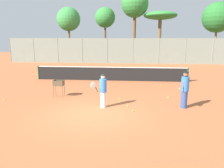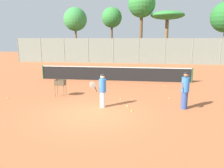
# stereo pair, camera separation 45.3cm
# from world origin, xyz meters

# --- Properties ---
(ground_plane) EXTENTS (80.00, 80.00, 0.00)m
(ground_plane) POSITION_xyz_m (0.00, 0.00, 0.00)
(ground_plane) COLOR #B26038
(tennis_net) EXTENTS (11.67, 0.10, 1.07)m
(tennis_net) POSITION_xyz_m (0.00, 7.66, 0.56)
(tennis_net) COLOR #26592D
(tennis_net) RESTS_ON ground_plane
(back_fence) EXTENTS (29.72, 0.08, 3.21)m
(back_fence) POSITION_xyz_m (-0.00, 19.47, 1.60)
(back_fence) COLOR gray
(back_fence) RESTS_ON ground_plane
(tree_1) EXTENTS (2.96, 2.96, 7.66)m
(tree_1) POSITION_xyz_m (-2.49, 24.29, 6.11)
(tree_1) COLOR brown
(tree_1) RESTS_ON ground_plane
(tree_2) EXTENTS (3.20, 3.20, 7.35)m
(tree_2) POSITION_xyz_m (-7.17, 21.41, 5.71)
(tree_2) COLOR brown
(tree_2) RESTS_ON ground_plane
(tree_3) EXTENTS (4.85, 4.85, 7.05)m
(tree_3) POSITION_xyz_m (5.55, 24.80, 6.27)
(tree_3) COLOR brown
(tree_3) RESTS_ON ground_plane
(tree_4) EXTENTS (3.93, 3.93, 10.05)m
(tree_4) POSITION_xyz_m (1.83, 24.72, 7.98)
(tree_4) COLOR brown
(tree_4) RESTS_ON ground_plane
(player_white_outfit) EXTENTS (0.48, 0.86, 1.72)m
(player_white_outfit) POSITION_xyz_m (4.09, 1.28, 0.89)
(player_white_outfit) COLOR #334C8C
(player_white_outfit) RESTS_ON ground_plane
(player_red_cap) EXTENTS (0.74, 0.61, 1.58)m
(player_red_cap) POSITION_xyz_m (0.29, 1.01, 0.82)
(player_red_cap) COLOR white
(player_red_cap) RESTS_ON ground_plane
(ball_cart) EXTENTS (0.56, 0.41, 0.93)m
(ball_cart) POSITION_xyz_m (-2.43, 2.69, 0.70)
(ball_cart) COLOR brown
(ball_cart) RESTS_ON ground_plane
(tennis_ball_0) EXTENTS (0.07, 0.07, 0.07)m
(tennis_ball_0) POSITION_xyz_m (3.63, 2.96, 0.03)
(tennis_ball_0) COLOR #D1E54C
(tennis_ball_0) RESTS_ON ground_plane
(tennis_ball_1) EXTENTS (0.07, 0.07, 0.07)m
(tennis_ball_1) POSITION_xyz_m (1.71, 0.50, 0.03)
(tennis_ball_1) COLOR #D1E54C
(tennis_ball_1) RESTS_ON ground_plane
(tennis_ball_2) EXTENTS (0.07, 0.07, 0.07)m
(tennis_ball_2) POSITION_xyz_m (4.69, 5.14, 0.03)
(tennis_ball_2) COLOR #D1E54C
(tennis_ball_2) RESTS_ON ground_plane
(tennis_ball_3) EXTENTS (0.07, 0.07, 0.07)m
(tennis_ball_3) POSITION_xyz_m (1.47, 1.22, 0.03)
(tennis_ball_3) COLOR #D1E54C
(tennis_ball_3) RESTS_ON ground_plane
(tennis_ball_4) EXTENTS (0.07, 0.07, 0.07)m
(tennis_ball_4) POSITION_xyz_m (1.02, 2.34, 0.03)
(tennis_ball_4) COLOR #D1E54C
(tennis_ball_4) RESTS_ON ground_plane
(tennis_ball_5) EXTENTS (0.07, 0.07, 0.07)m
(tennis_ball_5) POSITION_xyz_m (-5.08, 1.73, 0.03)
(tennis_ball_5) COLOR #D1E54C
(tennis_ball_5) RESTS_ON ground_plane
(tennis_ball_6) EXTENTS (0.07, 0.07, 0.07)m
(tennis_ball_6) POSITION_xyz_m (3.65, 6.12, 0.03)
(tennis_ball_6) COLOR #D1E54C
(tennis_ball_6) RESTS_ON ground_plane
(parked_car) EXTENTS (4.20, 1.70, 1.60)m
(parked_car) POSITION_xyz_m (6.06, 22.23, 0.66)
(parked_car) COLOR white
(parked_car) RESTS_ON ground_plane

